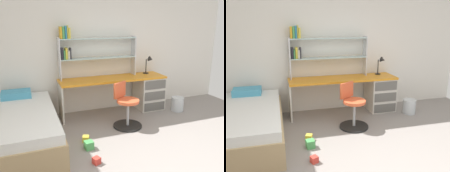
# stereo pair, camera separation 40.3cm
# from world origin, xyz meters

# --- Properties ---
(room_shell) EXTENTS (5.75, 6.41, 2.79)m
(room_shell) POSITION_xyz_m (-1.27, 1.29, 1.39)
(room_shell) COLOR white
(room_shell) RESTS_ON ground_plane
(desk) EXTENTS (2.17, 0.58, 0.75)m
(desk) POSITION_xyz_m (0.67, 2.39, 0.42)
(desk) COLOR orange
(desk) RESTS_ON ground_plane
(bookshelf_hutch) EXTENTS (1.57, 0.22, 1.03)m
(bookshelf_hutch) POSITION_xyz_m (-0.39, 2.57, 1.33)
(bookshelf_hutch) COLOR silver
(bookshelf_hutch) RESTS_ON desk
(desk_lamp) EXTENTS (0.20, 0.17, 0.38)m
(desk_lamp) POSITION_xyz_m (0.95, 2.49, 1.00)
(desk_lamp) COLOR black
(desk_lamp) RESTS_ON desk
(swivel_chair) EXTENTS (0.52, 0.52, 0.80)m
(swivel_chair) POSITION_xyz_m (0.06, 1.69, 0.32)
(swivel_chair) COLOR black
(swivel_chair) RESTS_ON ground_plane
(bed_platform) EXTENTS (1.19, 2.03, 0.65)m
(bed_platform) POSITION_xyz_m (-1.76, 1.68, 0.27)
(bed_platform) COLOR tan
(bed_platform) RESTS_ON ground_plane
(waste_bin) EXTENTS (0.26, 0.26, 0.30)m
(waste_bin) POSITION_xyz_m (1.40, 2.01, 0.15)
(waste_bin) COLOR silver
(waste_bin) RESTS_ON ground_plane
(toy_block_green_0) EXTENTS (0.14, 0.14, 0.12)m
(toy_block_green_0) POSITION_xyz_m (-0.79, 1.15, 0.06)
(toy_block_green_0) COLOR #479E51
(toy_block_green_0) RESTS_ON ground_plane
(toy_block_yellow_1) EXTENTS (0.13, 0.13, 0.10)m
(toy_block_yellow_1) POSITION_xyz_m (-0.78, 1.38, 0.05)
(toy_block_yellow_1) COLOR gold
(toy_block_yellow_1) RESTS_ON ground_plane
(toy_block_red_2) EXTENTS (0.12, 0.12, 0.09)m
(toy_block_red_2) POSITION_xyz_m (-0.80, 0.74, 0.05)
(toy_block_red_2) COLOR red
(toy_block_red_2) RESTS_ON ground_plane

